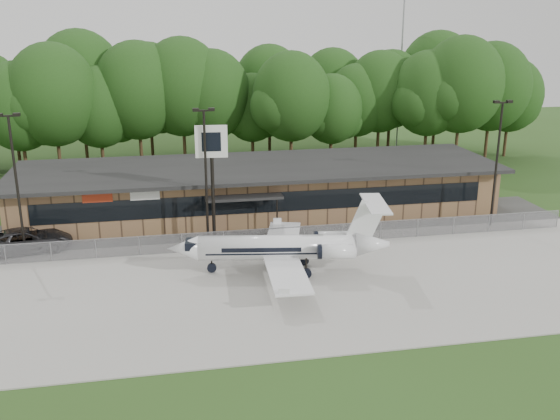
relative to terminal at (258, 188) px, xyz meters
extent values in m
plane|color=#2C491A|center=(0.00, -23.94, -2.18)|extent=(160.00, 160.00, 0.00)
cube|color=#9E9B93|center=(0.00, -15.94, -2.14)|extent=(64.00, 18.00, 0.08)
cube|color=#383835|center=(0.00, -4.44, -2.15)|extent=(50.00, 9.00, 0.06)
cube|color=brown|center=(0.00, 0.06, -0.18)|extent=(40.00, 10.00, 4.00)
cube|color=black|center=(0.00, -4.96, 0.12)|extent=(36.00, 0.08, 1.60)
cube|color=black|center=(0.00, -0.44, 1.97)|extent=(41.00, 11.50, 0.30)
cube|color=black|center=(-2.00, -5.54, 0.82)|extent=(6.00, 1.60, 0.20)
cube|color=#A92E14|center=(-13.00, -4.99, 1.22)|extent=(2.20, 0.06, 0.70)
cube|color=silver|center=(-9.50, -4.99, 1.22)|extent=(2.20, 0.06, 0.70)
cube|color=gray|center=(0.00, -8.94, -1.43)|extent=(46.00, 0.03, 1.50)
cube|color=gray|center=(0.00, -8.94, -0.68)|extent=(46.00, 0.04, 0.04)
cylinder|color=gray|center=(22.00, 24.06, 10.32)|extent=(0.20, 0.20, 25.00)
cylinder|color=black|center=(-18.00, -7.44, 2.82)|extent=(0.18, 0.18, 10.00)
cube|color=black|center=(-18.00, -7.44, 7.87)|extent=(1.20, 0.12, 0.12)
cube|color=black|center=(-17.45, -7.44, 7.94)|extent=(0.45, 0.30, 0.22)
cylinder|color=black|center=(-5.00, -7.44, 2.82)|extent=(0.18, 0.18, 10.00)
cube|color=black|center=(-5.00, -7.44, 7.87)|extent=(1.20, 0.12, 0.12)
cube|color=black|center=(-5.55, -7.44, 7.94)|extent=(0.45, 0.30, 0.22)
cube|color=black|center=(-4.45, -7.44, 7.94)|extent=(0.45, 0.30, 0.22)
cylinder|color=black|center=(18.00, -7.44, 2.82)|extent=(0.18, 0.18, 10.00)
cube|color=black|center=(18.00, -7.44, 7.87)|extent=(1.20, 0.12, 0.12)
cube|color=black|center=(17.45, -7.44, 7.94)|extent=(0.45, 0.30, 0.22)
cube|color=black|center=(18.55, -7.44, 7.94)|extent=(0.45, 0.30, 0.22)
cylinder|color=silver|center=(-0.94, -13.80, -0.42)|extent=(10.45, 3.24, 1.65)
cone|color=silver|center=(-7.05, -12.83, -0.42)|extent=(2.30, 1.95, 1.65)
cone|color=silver|center=(5.28, -14.78, -0.27)|extent=(2.50, 1.99, 1.65)
cube|color=silver|center=(-0.96, -17.24, -0.89)|extent=(3.21, 6.47, 0.12)
cube|color=silver|center=(0.10, -10.52, -0.89)|extent=(3.21, 6.47, 0.12)
cylinder|color=silver|center=(2.53, -15.65, -0.27)|extent=(2.39, 1.27, 0.93)
cylinder|color=silver|center=(2.93, -13.10, -0.27)|extent=(2.39, 1.27, 0.93)
cube|color=silver|center=(4.77, -14.70, 1.23)|extent=(2.53, 0.54, 3.11)
cube|color=silver|center=(5.38, -14.80, 2.52)|extent=(2.07, 4.90, 0.10)
cube|color=black|center=(-6.34, -12.95, -0.13)|extent=(1.21, 1.38, 0.52)
cube|color=black|center=(0.90, -14.09, -1.81)|extent=(1.20, 2.58, 0.72)
cylinder|color=black|center=(-5.22, -13.12, -1.81)|extent=(0.71, 0.71, 0.23)
imported|color=#333336|center=(-18.04, -6.47, -1.29)|extent=(6.79, 4.11, 1.76)
cylinder|color=black|center=(-4.51, -7.14, 2.08)|extent=(0.27, 0.27, 8.52)
cube|color=silver|center=(-4.51, -7.14, 5.59)|extent=(2.36, 0.45, 2.34)
cube|color=black|center=(-4.52, -7.28, 5.59)|extent=(1.38, 0.15, 1.38)
camera|label=1|loc=(-8.02, -51.64, 14.13)|focal=40.00mm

